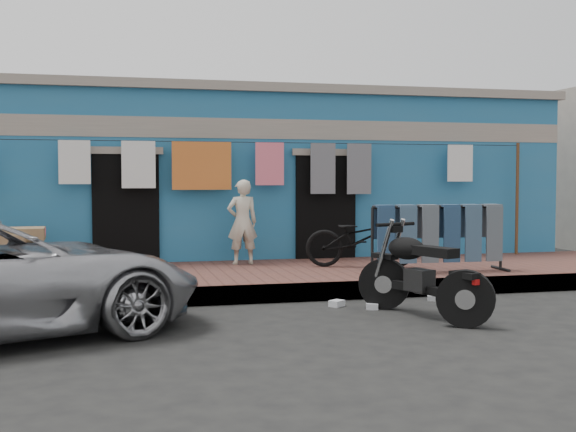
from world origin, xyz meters
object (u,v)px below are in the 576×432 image
at_px(motorcycle, 423,271).
at_px(jeans_rack, 438,237).
at_px(bicycle, 361,232).
at_px(seated_person, 242,222).

xyz_separation_m(motorcycle, jeans_rack, (1.22, 2.14, 0.22)).
distance_m(bicycle, jeans_rack, 1.28).
distance_m(seated_person, motorcycle, 4.13).
relative_size(seated_person, jeans_rack, 0.63).
height_order(bicycle, motorcycle, bicycle).
xyz_separation_m(bicycle, jeans_rack, (0.95, -0.86, -0.03)).
bearing_deg(jeans_rack, seated_person, 148.53).
distance_m(motorcycle, jeans_rack, 2.47).
xyz_separation_m(bicycle, motorcycle, (-0.27, -3.00, -0.26)).
relative_size(seated_person, motorcycle, 0.77).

